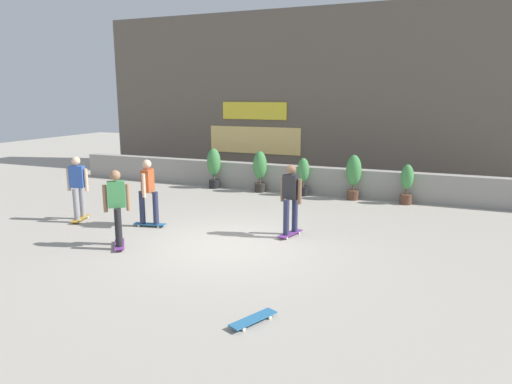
{
  "coord_description": "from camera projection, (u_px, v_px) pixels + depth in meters",
  "views": [
    {
      "loc": [
        4.25,
        -8.9,
        3.26
      ],
      "look_at": [
        0.0,
        1.5,
        0.9
      ],
      "focal_mm": 32.74,
      "sensor_mm": 36.0,
      "label": 1
    }
  ],
  "objects": [
    {
      "name": "ground_plane",
      "position": [
        230.0,
        245.0,
        10.3
      ],
      "size": [
        48.0,
        48.0,
        0.0
      ],
      "primitive_type": "plane",
      "color": "#A8A093"
    },
    {
      "name": "planter_wall",
      "position": [
        307.0,
        180.0,
        15.65
      ],
      "size": [
        18.0,
        0.4,
        0.9
      ],
      "primitive_type": "cube",
      "color": "gray",
      "rests_on": "ground"
    },
    {
      "name": "building_backdrop",
      "position": [
        336.0,
        95.0,
        18.7
      ],
      "size": [
        20.0,
        2.08,
        6.5
      ],
      "color": "#60564C",
      "rests_on": "ground"
    },
    {
      "name": "potted_plant_0",
      "position": [
        214.0,
        165.0,
        16.37
      ],
      "size": [
        0.47,
        0.47,
        1.41
      ],
      "color": "black",
      "rests_on": "ground"
    },
    {
      "name": "potted_plant_1",
      "position": [
        260.0,
        169.0,
        15.73
      ],
      "size": [
        0.46,
        0.46,
        1.39
      ],
      "color": "#2D2823",
      "rests_on": "ground"
    },
    {
      "name": "potted_plant_2",
      "position": [
        303.0,
        175.0,
        15.19
      ],
      "size": [
        0.38,
        0.38,
        1.24
      ],
      "color": "black",
      "rests_on": "ground"
    },
    {
      "name": "potted_plant_3",
      "position": [
        354.0,
        174.0,
        14.56
      ],
      "size": [
        0.47,
        0.47,
        1.42
      ],
      "color": "brown",
      "rests_on": "ground"
    },
    {
      "name": "potted_plant_4",
      "position": [
        407.0,
        183.0,
        14.0
      ],
      "size": [
        0.37,
        0.37,
        1.21
      ],
      "color": "brown",
      "rests_on": "ground"
    },
    {
      "name": "skater_far_right",
      "position": [
        117.0,
        205.0,
        9.95
      ],
      "size": [
        0.65,
        0.76,
        1.7
      ],
      "color": "#72338C",
      "rests_on": "ground"
    },
    {
      "name": "skater_far_left",
      "position": [
        291.0,
        197.0,
        10.74
      ],
      "size": [
        0.54,
        0.82,
        1.7
      ],
      "color": "#72338C",
      "rests_on": "ground"
    },
    {
      "name": "skater_foreground",
      "position": [
        148.0,
        190.0,
        11.53
      ],
      "size": [
        0.82,
        0.55,
        1.7
      ],
      "color": "#266699",
      "rests_on": "ground"
    },
    {
      "name": "skater_by_wall_right",
      "position": [
        78.0,
        186.0,
        12.07
      ],
      "size": [
        0.54,
        0.82,
        1.7
      ],
      "color": "#BF8C26",
      "rests_on": "ground"
    },
    {
      "name": "skateboard_near_camera",
      "position": [
        253.0,
        319.0,
        6.77
      ],
      "size": [
        0.51,
        0.81,
        0.08
      ],
      "color": "#266699",
      "rests_on": "ground"
    }
  ]
}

